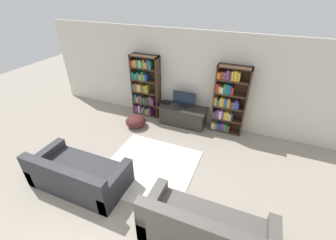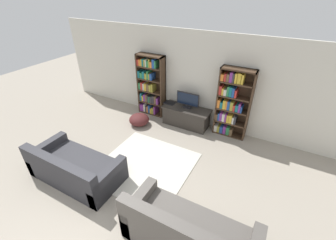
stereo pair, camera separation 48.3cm
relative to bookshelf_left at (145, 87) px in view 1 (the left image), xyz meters
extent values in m
cube|color=silver|center=(1.23, 0.18, 0.40)|extent=(8.80, 0.06, 2.60)
cube|color=#422D1E|center=(-0.36, -0.02, 0.03)|extent=(0.04, 0.30, 1.86)
cube|color=#422D1E|center=(0.45, -0.02, 0.03)|extent=(0.04, 0.30, 1.86)
cube|color=#422D1E|center=(0.04, 0.11, 0.03)|extent=(0.85, 0.04, 1.86)
cube|color=#422D1E|center=(0.04, -0.02, 0.94)|extent=(0.85, 0.30, 0.04)
cube|color=#422D1E|center=(0.04, -0.02, -0.88)|extent=(0.81, 0.30, 0.04)
cube|color=#7F338C|center=(-0.31, -0.03, -0.75)|extent=(0.07, 0.24, 0.22)
cube|color=#7F338C|center=(-0.24, -0.03, -0.76)|extent=(0.06, 0.24, 0.22)
cube|color=silver|center=(-0.18, -0.03, -0.74)|extent=(0.06, 0.24, 0.25)
cube|color=#333338|center=(-0.12, -0.03, -0.77)|extent=(0.05, 0.24, 0.19)
cube|color=orange|center=(-0.07, -0.03, -0.77)|extent=(0.04, 0.24, 0.20)
cube|color=#234C99|center=(0.00, -0.03, -0.74)|extent=(0.07, 0.24, 0.26)
cube|color=gold|center=(0.06, -0.03, -0.79)|extent=(0.04, 0.24, 0.16)
cube|color=#9E9333|center=(0.12, -0.03, -0.77)|extent=(0.08, 0.24, 0.20)
cube|color=#7F338C|center=(0.19, -0.03, -0.74)|extent=(0.05, 0.24, 0.26)
cube|color=#422D1E|center=(0.04, -0.02, -0.51)|extent=(0.81, 0.30, 0.04)
cube|color=#333338|center=(-0.33, -0.03, -0.40)|extent=(0.04, 0.24, 0.19)
cube|color=#196B75|center=(-0.28, -0.03, -0.37)|extent=(0.05, 0.24, 0.25)
cube|color=gold|center=(-0.22, -0.03, -0.41)|extent=(0.05, 0.24, 0.17)
cube|color=#7F338C|center=(-0.16, -0.03, -0.38)|extent=(0.06, 0.24, 0.23)
cube|color=brown|center=(-0.10, -0.03, -0.38)|extent=(0.06, 0.24, 0.23)
cube|color=#333338|center=(-0.03, -0.03, -0.39)|extent=(0.05, 0.24, 0.20)
cube|color=#2D7F47|center=(0.02, -0.03, -0.40)|extent=(0.04, 0.24, 0.19)
cube|color=#333338|center=(0.08, -0.03, -0.39)|extent=(0.08, 0.24, 0.21)
cube|color=#333338|center=(0.16, -0.03, -0.37)|extent=(0.06, 0.24, 0.24)
cube|color=brown|center=(0.23, -0.03, -0.37)|extent=(0.07, 0.24, 0.25)
cube|color=#7F338C|center=(0.30, -0.03, -0.39)|extent=(0.06, 0.24, 0.20)
cube|color=#422D1E|center=(0.04, -0.02, -0.14)|extent=(0.81, 0.30, 0.04)
cube|color=#2D7F47|center=(-0.31, -0.03, -0.02)|extent=(0.07, 0.24, 0.21)
cube|color=#B72D28|center=(-0.23, -0.03, 0.00)|extent=(0.07, 0.24, 0.24)
cube|color=silver|center=(-0.17, -0.03, -0.01)|extent=(0.04, 0.24, 0.22)
cube|color=gold|center=(-0.10, -0.03, -0.01)|extent=(0.08, 0.24, 0.22)
cube|color=brown|center=(-0.02, -0.03, -0.01)|extent=(0.08, 0.24, 0.23)
cube|color=#9E9333|center=(0.06, -0.03, -0.02)|extent=(0.07, 0.24, 0.21)
cube|color=#9E9333|center=(0.13, -0.03, 0.00)|extent=(0.05, 0.24, 0.25)
cube|color=#422D1E|center=(0.04, -0.02, 0.23)|extent=(0.81, 0.30, 0.04)
cube|color=#196B75|center=(-0.31, -0.03, 0.36)|extent=(0.07, 0.24, 0.21)
cube|color=#2D7F47|center=(-0.23, -0.03, 0.33)|extent=(0.08, 0.24, 0.16)
cube|color=#196B75|center=(-0.15, -0.03, 0.36)|extent=(0.07, 0.24, 0.22)
cube|color=#9E9333|center=(-0.07, -0.03, 0.34)|extent=(0.08, 0.24, 0.17)
cube|color=#2D7F47|center=(0.00, -0.03, 0.38)|extent=(0.05, 0.24, 0.25)
cube|color=#9E9333|center=(0.05, -0.03, 0.35)|extent=(0.04, 0.24, 0.19)
cube|color=#234C99|center=(0.11, -0.03, 0.35)|extent=(0.07, 0.24, 0.19)
cube|color=#422D1E|center=(0.04, -0.02, 0.61)|extent=(0.81, 0.30, 0.04)
cube|color=#B72D28|center=(-0.32, -0.03, 0.71)|extent=(0.05, 0.24, 0.18)
cube|color=orange|center=(-0.25, -0.03, 0.72)|extent=(0.06, 0.24, 0.19)
cube|color=gold|center=(-0.19, -0.03, 0.72)|extent=(0.04, 0.24, 0.20)
cube|color=#196B75|center=(-0.14, -0.03, 0.73)|extent=(0.05, 0.24, 0.21)
cube|color=#9E9333|center=(-0.09, -0.03, 0.73)|extent=(0.04, 0.24, 0.20)
cube|color=silver|center=(-0.04, -0.03, 0.73)|extent=(0.04, 0.24, 0.21)
cube|color=#2D7F47|center=(0.01, -0.03, 0.72)|extent=(0.07, 0.24, 0.18)
cube|color=#9E9333|center=(0.07, -0.03, 0.74)|extent=(0.04, 0.24, 0.23)
cube|color=orange|center=(0.13, -0.03, 0.71)|extent=(0.07, 0.24, 0.17)
cube|color=#234C99|center=(0.21, -0.03, 0.75)|extent=(0.07, 0.24, 0.25)
cube|color=#2D7F47|center=(0.27, -0.03, 0.73)|extent=(0.04, 0.24, 0.21)
cube|color=#422D1E|center=(2.12, -0.02, 0.03)|extent=(0.04, 0.30, 1.86)
cube|color=#422D1E|center=(2.93, -0.02, 0.03)|extent=(0.04, 0.30, 1.86)
cube|color=#422D1E|center=(2.52, 0.11, 0.03)|extent=(0.85, 0.04, 1.86)
cube|color=#422D1E|center=(2.52, -0.02, 0.94)|extent=(0.85, 0.30, 0.04)
cube|color=#422D1E|center=(2.52, -0.02, -0.88)|extent=(0.81, 0.30, 0.04)
cube|color=silver|center=(2.17, -0.03, -0.77)|extent=(0.08, 0.24, 0.19)
cube|color=#9E9333|center=(2.25, -0.03, -0.77)|extent=(0.06, 0.24, 0.19)
cube|color=#234C99|center=(2.33, -0.03, -0.77)|extent=(0.08, 0.24, 0.19)
cube|color=#7F338C|center=(2.42, -0.03, -0.75)|extent=(0.08, 0.24, 0.23)
cube|color=#2D7F47|center=(2.51, -0.03, -0.76)|extent=(0.08, 0.24, 0.22)
cube|color=brown|center=(2.59, -0.03, -0.77)|extent=(0.08, 0.24, 0.19)
cube|color=#422D1E|center=(2.52, -0.02, -0.51)|extent=(0.81, 0.30, 0.04)
cube|color=brown|center=(2.16, -0.03, -0.41)|extent=(0.05, 0.24, 0.17)
cube|color=#234C99|center=(2.22, -0.03, -0.39)|extent=(0.04, 0.24, 0.21)
cube|color=#7F338C|center=(2.27, -0.03, -0.37)|extent=(0.06, 0.24, 0.24)
cube|color=silver|center=(2.34, -0.03, -0.38)|extent=(0.07, 0.24, 0.23)
cube|color=#7F338C|center=(2.40, -0.03, -0.37)|extent=(0.04, 0.24, 0.24)
cube|color=gold|center=(2.46, -0.03, -0.38)|extent=(0.05, 0.24, 0.22)
cube|color=gold|center=(2.53, -0.03, -0.38)|extent=(0.08, 0.24, 0.23)
cube|color=silver|center=(2.60, -0.03, -0.40)|extent=(0.04, 0.24, 0.19)
cube|color=#333338|center=(2.65, -0.03, -0.38)|extent=(0.04, 0.24, 0.23)
cube|color=#422D1E|center=(2.52, -0.02, -0.14)|extent=(0.81, 0.30, 0.04)
cube|color=orange|center=(2.17, -0.03, -0.01)|extent=(0.07, 0.24, 0.23)
cube|color=#196B75|center=(2.24, -0.03, -0.03)|extent=(0.06, 0.24, 0.17)
cube|color=gold|center=(2.31, -0.03, 0.00)|extent=(0.07, 0.24, 0.24)
cube|color=orange|center=(2.37, -0.03, 0.00)|extent=(0.04, 0.24, 0.24)
cube|color=#234C99|center=(2.42, -0.03, 0.00)|extent=(0.06, 0.24, 0.24)
cube|color=#9E9333|center=(2.50, -0.03, 0.00)|extent=(0.08, 0.24, 0.24)
cube|color=#B72D28|center=(2.57, -0.03, -0.04)|extent=(0.05, 0.24, 0.17)
cube|color=#196B75|center=(2.64, -0.03, -0.03)|extent=(0.07, 0.24, 0.18)
cube|color=#7F338C|center=(2.70, -0.03, 0.00)|extent=(0.05, 0.24, 0.23)
cube|color=#234C99|center=(2.75, -0.03, -0.04)|extent=(0.04, 0.24, 0.17)
cube|color=#422D1E|center=(2.52, -0.02, 0.23)|extent=(0.81, 0.30, 0.04)
cube|color=#B72D28|center=(2.17, -0.03, 0.37)|extent=(0.07, 0.24, 0.24)
cube|color=gold|center=(2.23, -0.03, 0.34)|extent=(0.04, 0.24, 0.19)
cube|color=silver|center=(2.29, -0.03, 0.33)|extent=(0.07, 0.24, 0.16)
cube|color=#2D7F47|center=(2.36, -0.03, 0.38)|extent=(0.05, 0.24, 0.25)
cube|color=#196B75|center=(2.42, -0.03, 0.38)|extent=(0.07, 0.24, 0.25)
cube|color=#234C99|center=(2.49, -0.03, 0.37)|extent=(0.06, 0.24, 0.24)
cube|color=#B72D28|center=(2.55, -0.03, 0.35)|extent=(0.05, 0.24, 0.19)
cube|color=#422D1E|center=(2.52, -0.02, 0.61)|extent=(0.81, 0.30, 0.04)
cube|color=orange|center=(2.17, -0.03, 0.71)|extent=(0.08, 0.24, 0.17)
cube|color=#B72D28|center=(2.24, -0.03, 0.72)|extent=(0.05, 0.24, 0.19)
cube|color=brown|center=(2.31, -0.03, 0.72)|extent=(0.07, 0.24, 0.19)
cube|color=#7F338C|center=(2.38, -0.03, 0.75)|extent=(0.07, 0.24, 0.25)
cube|color=#333338|center=(2.44, -0.03, 0.74)|extent=(0.04, 0.24, 0.23)
cube|color=gold|center=(2.50, -0.03, 0.75)|extent=(0.05, 0.24, 0.24)
cube|color=gold|center=(2.58, -0.03, 0.75)|extent=(0.08, 0.24, 0.26)
cube|color=gold|center=(2.65, -0.03, 0.74)|extent=(0.05, 0.24, 0.24)
cube|color=#332D28|center=(1.28, -0.15, -0.65)|extent=(1.28, 0.51, 0.51)
cube|color=#332D28|center=(1.28, -0.15, -0.37)|extent=(1.37, 0.55, 0.04)
cube|color=black|center=(1.28, -0.09, -0.34)|extent=(0.24, 0.16, 0.03)
cylinder|color=black|center=(1.28, -0.09, -0.30)|extent=(0.04, 0.04, 0.05)
cube|color=black|center=(1.28, -0.09, -0.09)|extent=(0.66, 0.04, 0.37)
cube|color=black|center=(1.28, -0.11, -0.09)|extent=(0.61, 0.00, 0.33)
cube|color=#28282D|center=(0.71, -0.10, -0.34)|extent=(0.31, 0.23, 0.02)
cube|color=black|center=(0.71, -0.10, -0.33)|extent=(0.30, 0.22, 0.00)
cube|color=beige|center=(1.20, -2.20, -0.89)|extent=(1.99, 2.00, 0.02)
cube|color=#2D2D33|center=(0.12, -3.13, -0.70)|extent=(1.94, 0.97, 0.40)
cube|color=#2D2D33|center=(0.12, -3.53, -0.32)|extent=(1.94, 0.18, 0.38)
cube|color=#2D2D33|center=(-0.76, -3.13, -0.61)|extent=(0.18, 0.97, 0.58)
cube|color=#2D2D33|center=(0.99, -3.13, -0.61)|extent=(0.18, 0.97, 0.58)
cube|color=#56514C|center=(2.80, -3.33, -0.70)|extent=(2.05, 0.87, 0.41)
cube|color=#56514C|center=(2.80, -3.68, -0.24)|extent=(2.05, 0.18, 0.49)
cube|color=#56514C|center=(1.86, -3.33, -0.61)|extent=(0.18, 0.87, 0.59)
ellipsoid|color=#4C1E1E|center=(0.07, -0.79, -0.74)|extent=(0.58, 0.58, 0.32)
camera|label=1|loc=(3.04, -5.51, 2.69)|focal=24.00mm
camera|label=2|loc=(3.48, -5.30, 2.69)|focal=24.00mm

